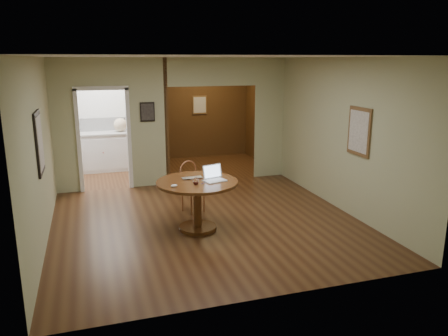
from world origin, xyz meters
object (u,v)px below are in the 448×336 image
object	(u,v)px
chair	(191,184)
closed_laptop	(193,179)
open_laptop	(214,176)
dining_table	(197,194)

from	to	relation	value
chair	closed_laptop	bearing A→B (deg)	-122.16
open_laptop	chair	bearing A→B (deg)	83.40
dining_table	chair	bearing A→B (deg)	83.19
dining_table	closed_laptop	size ratio (longest dim) A/B	3.98
chair	open_laptop	size ratio (longest dim) A/B	2.37
dining_table	closed_laptop	xyz separation A→B (m)	(-0.04, 0.11, 0.22)
dining_table	open_laptop	world-z (taller)	open_laptop
open_laptop	closed_laptop	size ratio (longest dim) A/B	1.20
dining_table	open_laptop	bearing A→B (deg)	-5.22
dining_table	chair	distance (m)	0.90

